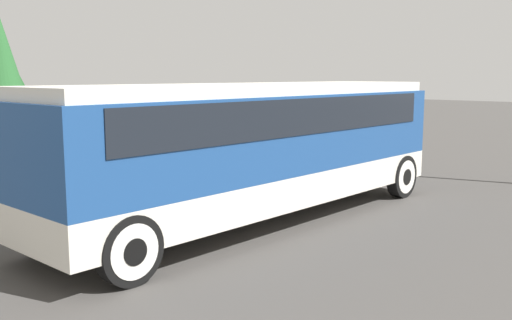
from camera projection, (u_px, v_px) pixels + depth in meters
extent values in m
plane|color=#423F3D|center=(256.00, 220.00, 12.15)|extent=(120.00, 120.00, 0.00)
cube|color=silver|center=(256.00, 184.00, 12.04)|extent=(10.15, 2.54, 0.67)
cube|color=navy|center=(256.00, 132.00, 11.87)|extent=(10.15, 2.54, 1.56)
cube|color=black|center=(256.00, 114.00, 11.82)|extent=(8.93, 2.58, 0.70)
cube|color=silver|center=(256.00, 89.00, 11.74)|extent=(9.94, 2.34, 0.22)
cube|color=navy|center=(377.00, 127.00, 15.52)|extent=(0.36, 2.44, 1.78)
cylinder|color=black|center=(402.00, 176.00, 14.40)|extent=(1.07, 0.28, 1.07)
cylinder|color=silver|center=(402.00, 176.00, 14.40)|extent=(0.84, 0.30, 0.84)
cylinder|color=black|center=(402.00, 176.00, 14.40)|extent=(0.41, 0.32, 0.41)
cylinder|color=black|center=(326.00, 167.00, 15.94)|extent=(1.07, 0.28, 1.07)
cylinder|color=silver|center=(326.00, 167.00, 15.94)|extent=(0.84, 0.30, 0.84)
cylinder|color=black|center=(326.00, 167.00, 15.94)|extent=(0.41, 0.32, 0.41)
cylinder|color=black|center=(129.00, 250.00, 8.33)|extent=(1.07, 0.28, 1.07)
cylinder|color=silver|center=(129.00, 250.00, 8.33)|extent=(0.84, 0.30, 0.84)
cylinder|color=black|center=(129.00, 250.00, 8.33)|extent=(0.41, 0.32, 0.41)
cylinder|color=black|center=(50.00, 223.00, 9.87)|extent=(1.07, 0.28, 1.07)
cylinder|color=silver|center=(50.00, 223.00, 9.87)|extent=(0.84, 0.30, 0.84)
cylinder|color=black|center=(50.00, 223.00, 9.87)|extent=(0.41, 0.32, 0.41)
cube|color=#BCBCC1|center=(168.00, 149.00, 19.60)|extent=(4.36, 1.79, 0.56)
cube|color=black|center=(164.00, 135.00, 19.39)|extent=(2.27, 1.61, 0.49)
cylinder|color=black|center=(220.00, 152.00, 20.34)|extent=(0.68, 0.22, 0.68)
cylinder|color=black|center=(220.00, 152.00, 20.34)|extent=(0.26, 0.26, 0.26)
cylinder|color=black|center=(190.00, 148.00, 21.41)|extent=(0.68, 0.22, 0.68)
cylinder|color=black|center=(190.00, 148.00, 21.41)|extent=(0.26, 0.26, 0.26)
cylinder|color=black|center=(142.00, 163.00, 17.85)|extent=(0.68, 0.22, 0.68)
cylinder|color=black|center=(142.00, 163.00, 17.85)|extent=(0.26, 0.26, 0.26)
cylinder|color=black|center=(113.00, 158.00, 18.91)|extent=(0.68, 0.22, 0.68)
cylinder|color=black|center=(113.00, 158.00, 18.91)|extent=(0.26, 0.26, 0.26)
cube|color=navy|center=(95.00, 167.00, 15.34)|extent=(4.20, 1.79, 0.70)
cube|color=black|center=(89.00, 146.00, 15.13)|extent=(2.19, 1.61, 0.47)
cylinder|color=black|center=(162.00, 173.00, 16.02)|extent=(0.70, 0.22, 0.70)
cylinder|color=black|center=(162.00, 173.00, 16.02)|extent=(0.27, 0.26, 0.27)
cylinder|color=black|center=(128.00, 167.00, 17.09)|extent=(0.70, 0.22, 0.70)
cylinder|color=black|center=(128.00, 167.00, 17.09)|extent=(0.27, 0.26, 0.27)
cylinder|color=black|center=(55.00, 190.00, 13.66)|extent=(0.70, 0.22, 0.70)
cylinder|color=black|center=(55.00, 190.00, 13.66)|extent=(0.27, 0.26, 0.27)
cylinder|color=black|center=(24.00, 181.00, 14.72)|extent=(0.70, 0.22, 0.70)
cylinder|color=black|center=(24.00, 181.00, 14.72)|extent=(0.27, 0.26, 0.27)
cylinder|color=brown|center=(8.00, 112.00, 34.22)|extent=(0.28, 0.28, 1.76)
cone|color=#1E5123|center=(6.00, 72.00, 33.86)|extent=(2.64, 2.64, 3.04)
cylinder|color=brown|center=(3.00, 120.00, 28.94)|extent=(0.28, 0.28, 1.59)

